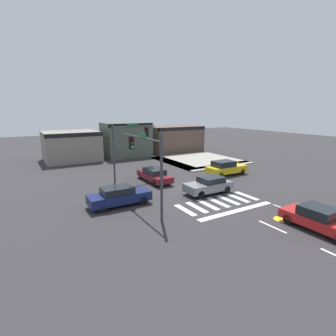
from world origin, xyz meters
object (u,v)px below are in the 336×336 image
(traffic_signal_northwest, at_px, (129,141))
(car_yellow, at_px, (226,168))
(car_maroon, at_px, (154,175))
(car_red, at_px, (320,219))
(car_gray, at_px, (209,185))
(car_navy, at_px, (119,196))
(traffic_signal_southwest, at_px, (146,156))

(traffic_signal_northwest, bearing_deg, car_yellow, -18.93)
(traffic_signal_northwest, bearing_deg, car_maroon, -44.46)
(car_maroon, bearing_deg, car_red, 13.71)
(traffic_signal_northwest, distance_m, car_yellow, 10.95)
(car_gray, relative_size, car_maroon, 0.86)
(car_navy, height_order, car_gray, car_navy)
(traffic_signal_northwest, xyz_separation_m, traffic_signal_southwest, (-2.07, -8.29, -0.07))
(car_yellow, bearing_deg, traffic_signal_northwest, 161.07)
(traffic_signal_southwest, height_order, car_red, traffic_signal_southwest)
(traffic_signal_northwest, distance_m, car_navy, 7.96)
(car_red, bearing_deg, car_navy, 41.65)
(traffic_signal_northwest, bearing_deg, car_gray, -61.07)
(car_navy, xyz_separation_m, car_red, (8.89, -10.00, -0.05))
(traffic_signal_southwest, height_order, car_gray, traffic_signal_southwest)
(car_maroon, bearing_deg, traffic_signal_southwest, -31.48)
(traffic_signal_southwest, relative_size, car_gray, 1.46)
(traffic_signal_southwest, relative_size, car_yellow, 1.31)
(car_navy, xyz_separation_m, car_maroon, (5.34, 4.55, -0.06))
(traffic_signal_southwest, xyz_separation_m, car_gray, (6.23, 0.76, -3.18))
(car_yellow, bearing_deg, car_maroon, 169.03)
(traffic_signal_southwest, height_order, car_yellow, traffic_signal_southwest)
(car_gray, bearing_deg, car_yellow, -144.32)
(traffic_signal_northwest, relative_size, car_gray, 1.40)
(car_navy, relative_size, car_red, 1.02)
(car_navy, height_order, car_red, car_navy)
(traffic_signal_southwest, distance_m, car_gray, 7.04)
(car_yellow, xyz_separation_m, car_gray, (-5.75, -4.13, -0.06))
(car_navy, bearing_deg, traffic_signal_southwest, 126.39)
(car_yellow, height_order, car_maroon, car_yellow)
(car_navy, relative_size, car_maroon, 0.97)
(traffic_signal_northwest, height_order, traffic_signal_southwest, traffic_signal_northwest)
(car_yellow, relative_size, car_red, 1.02)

